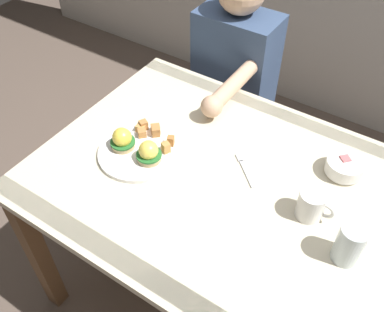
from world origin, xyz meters
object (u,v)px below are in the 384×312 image
at_px(dining_table, 222,200).
at_px(eggs_benedict_plate, 138,148).
at_px(fruit_bowl, 344,167).
at_px(fork, 244,168).
at_px(coffee_mug, 312,204).
at_px(water_glass_near, 349,246).
at_px(diner_person, 232,80).

xyz_separation_m(dining_table, eggs_benedict_plate, (-0.30, -0.05, 0.13)).
bearing_deg(dining_table, fruit_bowl, 37.37).
xyz_separation_m(eggs_benedict_plate, fork, (0.33, 0.13, -0.02)).
height_order(coffee_mug, water_glass_near, water_glass_near).
bearing_deg(water_glass_near, coffee_mug, 148.85).
bearing_deg(fork, eggs_benedict_plate, -157.71).
distance_m(dining_table, fruit_bowl, 0.41).
height_order(dining_table, coffee_mug, coffee_mug).
bearing_deg(fruit_bowl, water_glass_near, -69.69).
bearing_deg(eggs_benedict_plate, fork, 22.29).
distance_m(eggs_benedict_plate, diner_person, 0.67).
relative_size(dining_table, fork, 9.50).
bearing_deg(fruit_bowl, coffee_mug, -96.52).
bearing_deg(diner_person, dining_table, -63.28).
xyz_separation_m(eggs_benedict_plate, water_glass_near, (0.71, -0.01, 0.03)).
bearing_deg(fork, coffee_mug, -13.96).
bearing_deg(eggs_benedict_plate, diner_person, 90.43).
xyz_separation_m(fork, water_glass_near, (0.38, -0.14, 0.05)).
height_order(coffee_mug, fork, coffee_mug).
bearing_deg(eggs_benedict_plate, coffee_mug, 7.18).
bearing_deg(fruit_bowl, fork, -150.74).
xyz_separation_m(water_glass_near, diner_person, (-0.72, 0.66, -0.15)).
distance_m(dining_table, water_glass_near, 0.45).
distance_m(fruit_bowl, fork, 0.32).
xyz_separation_m(dining_table, fruit_bowl, (0.31, 0.23, 0.14)).
bearing_deg(water_glass_near, diner_person, 137.24).
bearing_deg(eggs_benedict_plate, water_glass_near, -0.68).
xyz_separation_m(dining_table, coffee_mug, (0.28, 0.02, 0.16)).
height_order(coffee_mug, diner_person, diner_person).
bearing_deg(coffee_mug, dining_table, -176.36).
bearing_deg(eggs_benedict_plate, fruit_bowl, 25.56).
relative_size(fruit_bowl, water_glass_near, 0.95).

